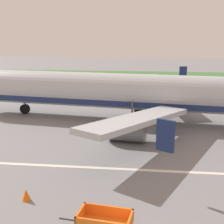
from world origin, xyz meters
TOP-DOWN VIEW (x-y plane):
  - grass_strip at (0.00, 52.19)m, footprint 220.00×28.00m
  - apron_stripe at (0.00, 9.76)m, footprint 120.00×0.36m
  - airplane at (-1.82, 22.48)m, footprint 37.65×30.32m
  - baggage_cart_second_in_row at (-0.97, 2.39)m, footprint 3.62×1.72m
  - traffic_cone_mid_apron at (-5.77, 4.93)m, footprint 0.50×0.50m

SIDE VIEW (x-z plane):
  - apron_stripe at x=0.00m, z-range 0.00..0.01m
  - grass_strip at x=0.00m, z-range 0.00..0.06m
  - traffic_cone_mid_apron at x=-5.77m, z-range 0.00..0.66m
  - baggage_cart_second_in_row at x=-0.97m, z-range 0.07..1.14m
  - airplane at x=-1.82m, z-range -2.62..8.72m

